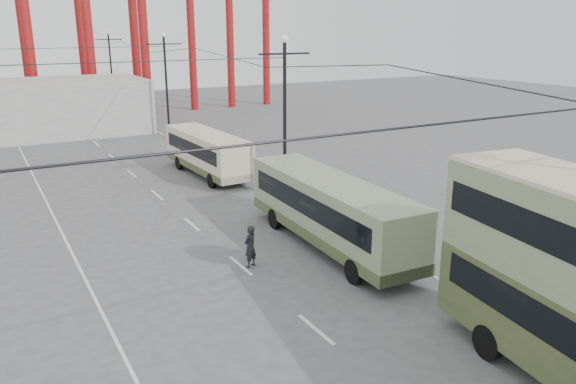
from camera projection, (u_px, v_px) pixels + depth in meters
ground at (421, 384)px, 15.89m from camera, size 160.00×160.00×0.00m
road_markings at (171, 205)px, 31.95m from camera, size 12.52×120.00×0.01m
lamp_post_mid at (285, 118)px, 32.25m from camera, size 3.20×0.44×9.32m
lamp_post_far at (167, 85)px, 50.65m from camera, size 3.20×0.44×9.32m
lamp_post_distant at (111, 70)px, 69.04m from camera, size 3.20×0.44×9.32m
fairground_shed at (22, 109)px, 51.65m from camera, size 22.00×10.00×5.00m
single_decker_green at (330, 210)px, 25.36m from camera, size 3.03×11.34×3.18m
single_decker_cream at (207, 152)px, 37.86m from camera, size 2.72×9.45×2.91m
pedestrian at (250, 247)px, 23.44m from camera, size 0.79×0.69×1.81m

